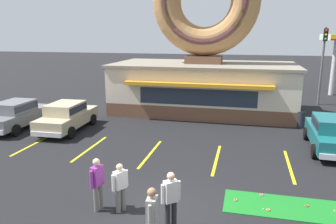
{
  "coord_description": "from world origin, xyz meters",
  "views": [
    {
      "loc": [
        2.24,
        -8.49,
        5.32
      ],
      "look_at": [
        -1.01,
        5.0,
        2.0
      ],
      "focal_mm": 35.0,
      "sensor_mm": 36.0,
      "label": 1
    }
  ],
  "objects_px": {
    "pedestrian_blue_sweater_man": "(152,217)",
    "pedestrian_hooded_kid": "(97,182)",
    "pedestrian_leather_jacket_man": "(120,185)",
    "trash_bin": "(301,119)",
    "car_grey": "(17,114)",
    "golf_ball": "(263,209)",
    "car_champagne": "(67,115)",
    "pedestrian_clipboard_woman": "(171,198)",
    "car_teal": "(332,132)",
    "traffic_light_pole": "(323,56)"
  },
  "relations": [
    {
      "from": "car_champagne",
      "to": "pedestrian_blue_sweater_man",
      "type": "distance_m",
      "value": 11.82
    },
    {
      "from": "pedestrian_blue_sweater_man",
      "to": "pedestrian_clipboard_woman",
      "type": "height_order",
      "value": "pedestrian_blue_sweater_man"
    },
    {
      "from": "car_teal",
      "to": "pedestrian_clipboard_woman",
      "type": "xyz_separation_m",
      "value": [
        -5.84,
        -7.93,
        0.06
      ]
    },
    {
      "from": "golf_ball",
      "to": "pedestrian_hooded_kid",
      "type": "relative_size",
      "value": 0.02
    },
    {
      "from": "traffic_light_pole",
      "to": "car_grey",
      "type": "bearing_deg",
      "value": -148.82
    },
    {
      "from": "car_champagne",
      "to": "traffic_light_pole",
      "type": "height_order",
      "value": "traffic_light_pole"
    },
    {
      "from": "car_grey",
      "to": "pedestrian_hooded_kid",
      "type": "xyz_separation_m",
      "value": [
        8.46,
        -7.24,
        0.07
      ]
    },
    {
      "from": "pedestrian_leather_jacket_man",
      "to": "trash_bin",
      "type": "xyz_separation_m",
      "value": [
        6.74,
        11.15,
        -0.35
      ]
    },
    {
      "from": "car_champagne",
      "to": "traffic_light_pole",
      "type": "xyz_separation_m",
      "value": [
        15.14,
        10.72,
        2.84
      ]
    },
    {
      "from": "car_teal",
      "to": "pedestrian_leather_jacket_man",
      "type": "relative_size",
      "value": 2.97
    },
    {
      "from": "car_teal",
      "to": "pedestrian_leather_jacket_man",
      "type": "height_order",
      "value": "car_teal"
    },
    {
      "from": "traffic_light_pole",
      "to": "trash_bin",
      "type": "bearing_deg",
      "value": -108.04
    },
    {
      "from": "pedestrian_leather_jacket_man",
      "to": "car_grey",
      "type": "bearing_deg",
      "value": 142.05
    },
    {
      "from": "pedestrian_hooded_kid",
      "to": "trash_bin",
      "type": "distance_m",
      "value": 13.49
    },
    {
      "from": "pedestrian_clipboard_woman",
      "to": "trash_bin",
      "type": "relative_size",
      "value": 1.73
    },
    {
      "from": "car_teal",
      "to": "pedestrian_blue_sweater_man",
      "type": "relative_size",
      "value": 2.67
    },
    {
      "from": "car_champagne",
      "to": "pedestrian_hooded_kid",
      "type": "xyz_separation_m",
      "value": [
        5.42,
        -7.51,
        0.07
      ]
    },
    {
      "from": "pedestrian_blue_sweater_man",
      "to": "trash_bin",
      "type": "relative_size",
      "value": 1.77
    },
    {
      "from": "car_teal",
      "to": "pedestrian_hooded_kid",
      "type": "bearing_deg",
      "value": -137.75
    },
    {
      "from": "car_grey",
      "to": "trash_bin",
      "type": "height_order",
      "value": "car_grey"
    },
    {
      "from": "pedestrian_blue_sweater_man",
      "to": "pedestrian_hooded_kid",
      "type": "bearing_deg",
      "value": 144.88
    },
    {
      "from": "pedestrian_hooded_kid",
      "to": "golf_ball",
      "type": "bearing_deg",
      "value": 12.97
    },
    {
      "from": "golf_ball",
      "to": "car_champagne",
      "type": "height_order",
      "value": "car_champagne"
    },
    {
      "from": "car_champagne",
      "to": "pedestrian_blue_sweater_man",
      "type": "relative_size",
      "value": 2.67
    },
    {
      "from": "car_teal",
      "to": "golf_ball",
      "type": "bearing_deg",
      "value": -117.27
    },
    {
      "from": "car_grey",
      "to": "pedestrian_blue_sweater_man",
      "type": "distance_m",
      "value": 13.79
    },
    {
      "from": "car_grey",
      "to": "trash_bin",
      "type": "relative_size",
      "value": 4.69
    },
    {
      "from": "car_teal",
      "to": "traffic_light_pole",
      "type": "height_order",
      "value": "traffic_light_pole"
    },
    {
      "from": "pedestrian_blue_sweater_man",
      "to": "pedestrian_leather_jacket_man",
      "type": "xyz_separation_m",
      "value": [
        -1.48,
        1.63,
        -0.11
      ]
    },
    {
      "from": "pedestrian_blue_sweater_man",
      "to": "trash_bin",
      "type": "height_order",
      "value": "pedestrian_blue_sweater_man"
    },
    {
      "from": "car_champagne",
      "to": "golf_ball",
      "type": "bearing_deg",
      "value": -31.5
    },
    {
      "from": "pedestrian_clipboard_woman",
      "to": "trash_bin",
      "type": "xyz_separation_m",
      "value": [
        5.04,
        11.69,
        -0.44
      ]
    },
    {
      "from": "pedestrian_hooded_kid",
      "to": "pedestrian_clipboard_woman",
      "type": "xyz_separation_m",
      "value": [
        2.4,
        -0.45,
        -0.0
      ]
    },
    {
      "from": "car_grey",
      "to": "pedestrian_clipboard_woman",
      "type": "height_order",
      "value": "pedestrian_clipboard_woman"
    },
    {
      "from": "car_grey",
      "to": "pedestrian_hooded_kid",
      "type": "relative_size",
      "value": 2.7
    },
    {
      "from": "pedestrian_leather_jacket_man",
      "to": "pedestrian_clipboard_woman",
      "type": "bearing_deg",
      "value": -17.64
    },
    {
      "from": "pedestrian_hooded_kid",
      "to": "traffic_light_pole",
      "type": "height_order",
      "value": "traffic_light_pole"
    },
    {
      "from": "car_teal",
      "to": "car_grey",
      "type": "relative_size",
      "value": 1.01
    },
    {
      "from": "pedestrian_blue_sweater_man",
      "to": "pedestrian_hooded_kid",
      "type": "xyz_separation_m",
      "value": [
        -2.18,
        1.53,
        -0.02
      ]
    },
    {
      "from": "car_grey",
      "to": "pedestrian_blue_sweater_man",
      "type": "bearing_deg",
      "value": -39.5
    },
    {
      "from": "pedestrian_clipboard_woman",
      "to": "traffic_light_pole",
      "type": "xyz_separation_m",
      "value": [
        7.32,
        18.68,
        2.77
      ]
    },
    {
      "from": "car_grey",
      "to": "trash_bin",
      "type": "bearing_deg",
      "value": 14.15
    },
    {
      "from": "car_champagne",
      "to": "pedestrian_blue_sweater_man",
      "type": "bearing_deg",
      "value": -49.97
    },
    {
      "from": "car_champagne",
      "to": "pedestrian_clipboard_woman",
      "type": "xyz_separation_m",
      "value": [
        7.82,
        -7.96,
        0.06
      ]
    },
    {
      "from": "golf_ball",
      "to": "pedestrian_blue_sweater_man",
      "type": "distance_m",
      "value": 3.98
    },
    {
      "from": "golf_ball",
      "to": "pedestrian_leather_jacket_man",
      "type": "relative_size",
      "value": 0.03
    },
    {
      "from": "pedestrian_clipboard_woman",
      "to": "golf_ball",
      "type": "bearing_deg",
      "value": 31.79
    },
    {
      "from": "pedestrian_blue_sweater_man",
      "to": "pedestrian_leather_jacket_man",
      "type": "relative_size",
      "value": 1.11
    },
    {
      "from": "golf_ball",
      "to": "car_teal",
      "type": "distance_m",
      "value": 7.18
    },
    {
      "from": "pedestrian_leather_jacket_man",
      "to": "pedestrian_clipboard_woman",
      "type": "height_order",
      "value": "pedestrian_clipboard_woman"
    }
  ]
}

